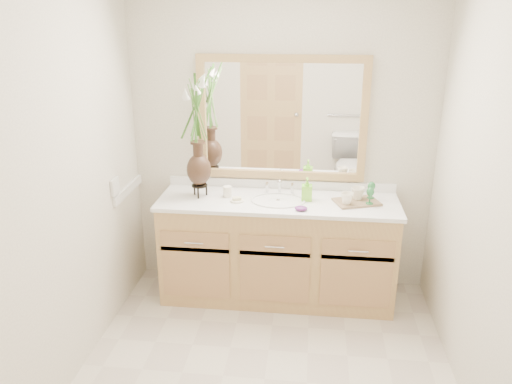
# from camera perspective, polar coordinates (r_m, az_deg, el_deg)

# --- Properties ---
(floor) EXTENTS (2.60, 2.60, 0.00)m
(floor) POSITION_cam_1_polar(r_m,az_deg,el_deg) (3.37, 0.98, -20.59)
(floor) COLOR beige
(floor) RESTS_ON ground
(wall_back) EXTENTS (2.40, 0.02, 2.40)m
(wall_back) POSITION_cam_1_polar(r_m,az_deg,el_deg) (3.98, 2.92, 5.52)
(wall_back) COLOR white
(wall_back) RESTS_ON floor
(wall_front) EXTENTS (2.40, 0.02, 2.40)m
(wall_front) POSITION_cam_1_polar(r_m,az_deg,el_deg) (1.61, -3.51, -17.91)
(wall_front) COLOR white
(wall_front) RESTS_ON floor
(wall_left) EXTENTS (0.02, 2.60, 2.40)m
(wall_left) POSITION_cam_1_polar(r_m,az_deg,el_deg) (3.09, -21.61, -0.18)
(wall_left) COLOR white
(wall_left) RESTS_ON floor
(wall_right) EXTENTS (0.02, 2.60, 2.40)m
(wall_right) POSITION_cam_1_polar(r_m,az_deg,el_deg) (2.90, 25.48, -2.02)
(wall_right) COLOR white
(wall_right) RESTS_ON floor
(vanity) EXTENTS (1.80, 0.55, 0.80)m
(vanity) POSITION_cam_1_polar(r_m,az_deg,el_deg) (4.00, 2.45, -6.69)
(vanity) COLOR tan
(vanity) RESTS_ON floor
(counter) EXTENTS (1.84, 0.57, 0.03)m
(counter) POSITION_cam_1_polar(r_m,az_deg,el_deg) (3.83, 2.54, -1.12)
(counter) COLOR white
(counter) RESTS_ON vanity
(sink) EXTENTS (0.38, 0.34, 0.23)m
(sink) POSITION_cam_1_polar(r_m,az_deg,el_deg) (3.83, 2.51, -1.76)
(sink) COLOR white
(sink) RESTS_ON counter
(mirror) EXTENTS (1.32, 0.04, 0.97)m
(mirror) POSITION_cam_1_polar(r_m,az_deg,el_deg) (3.92, 2.95, 8.35)
(mirror) COLOR white
(mirror) RESTS_ON wall_back
(switch_plate) EXTENTS (0.02, 0.12, 0.12)m
(switch_plate) POSITION_cam_1_polar(r_m,az_deg,el_deg) (3.80, -15.82, 0.63)
(switch_plate) COLOR white
(switch_plate) RESTS_ON wall_left
(flower_vase) EXTENTS (0.22, 0.22, 0.91)m
(flower_vase) POSITION_cam_1_polar(r_m,az_deg,el_deg) (3.76, -6.79, 8.38)
(flower_vase) COLOR black
(flower_vase) RESTS_ON counter
(tumbler) EXTENTS (0.07, 0.07, 0.08)m
(tumbler) POSITION_cam_1_polar(r_m,az_deg,el_deg) (3.88, -3.29, 0.06)
(tumbler) COLOR white
(tumbler) RESTS_ON counter
(soap_dish) EXTENTS (0.11, 0.11, 0.03)m
(soap_dish) POSITION_cam_1_polar(r_m,az_deg,el_deg) (3.79, -2.20, -0.93)
(soap_dish) COLOR white
(soap_dish) RESTS_ON counter
(soap_bottle) EXTENTS (0.07, 0.08, 0.16)m
(soap_bottle) POSITION_cam_1_polar(r_m,az_deg,el_deg) (3.81, 5.83, 0.21)
(soap_bottle) COLOR #83E636
(soap_bottle) RESTS_ON counter
(purple_dish) EXTENTS (0.11, 0.09, 0.03)m
(purple_dish) POSITION_cam_1_polar(r_m,az_deg,el_deg) (3.63, 5.17, -1.87)
(purple_dish) COLOR #652672
(purple_dish) RESTS_ON counter
(tray) EXTENTS (0.38, 0.31, 0.02)m
(tray) POSITION_cam_1_polar(r_m,az_deg,el_deg) (3.83, 11.43, -1.12)
(tray) COLOR brown
(tray) RESTS_ON counter
(mug_left) EXTENTS (0.10, 0.10, 0.09)m
(mug_left) POSITION_cam_1_polar(r_m,az_deg,el_deg) (3.74, 10.33, -0.67)
(mug_left) COLOR white
(mug_left) RESTS_ON tray
(mug_right) EXTENTS (0.14, 0.14, 0.10)m
(mug_right) POSITION_cam_1_polar(r_m,az_deg,el_deg) (3.85, 11.57, -0.10)
(mug_right) COLOR white
(mug_right) RESTS_ON tray
(goblet_front) EXTENTS (0.06, 0.06, 0.13)m
(goblet_front) POSITION_cam_1_polar(r_m,az_deg,el_deg) (3.77, 12.93, -0.08)
(goblet_front) COLOR #256F36
(goblet_front) RESTS_ON tray
(goblet_back) EXTENTS (0.06, 0.06, 0.13)m
(goblet_back) POSITION_cam_1_polar(r_m,az_deg,el_deg) (3.88, 13.05, 0.55)
(goblet_back) COLOR #256F36
(goblet_back) RESTS_ON tray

